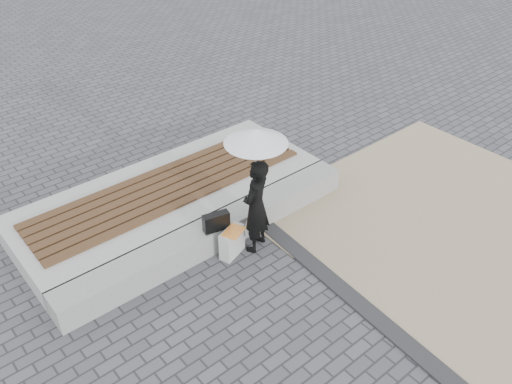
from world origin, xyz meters
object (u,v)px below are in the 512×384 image
at_px(woman, 256,206).
at_px(handbag, 216,222).
at_px(seating_ledge, 213,233).
at_px(canvas_tote, 232,242).
at_px(parasol, 256,136).

bearing_deg(woman, handbag, -55.23).
bearing_deg(seating_ledge, woman, -45.75).
height_order(handbag, canvas_tote, handbag).
distance_m(woman, parasol, 1.15).
height_order(woman, handbag, woman).
bearing_deg(parasol, woman, 180.00).
bearing_deg(handbag, canvas_tote, -46.30).
height_order(seating_ledge, woman, woman).
bearing_deg(woman, seating_ledge, -69.59).
height_order(parasol, canvas_tote, parasol).
bearing_deg(seating_ledge, handbag, -106.78).
bearing_deg(handbag, seating_ledge, 86.93).
relative_size(woman, parasol, 1.36).
distance_m(seating_ledge, woman, 0.85).
distance_m(seating_ledge, handbag, 0.37).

